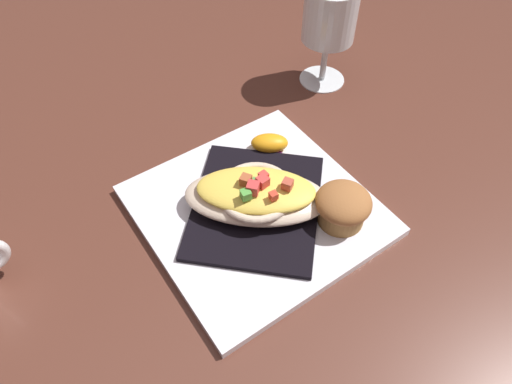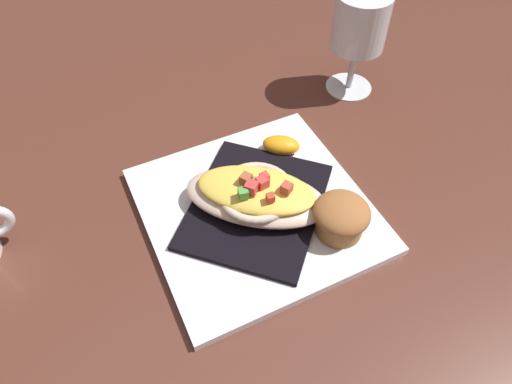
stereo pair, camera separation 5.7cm
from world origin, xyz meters
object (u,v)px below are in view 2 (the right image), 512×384
at_px(stemmed_glass, 360,27).
at_px(orange_garnish, 280,148).
at_px(muffin, 341,217).
at_px(square_plate, 256,210).
at_px(gratin_dish, 256,194).

bearing_deg(stemmed_glass, orange_garnish, 109.23).
bearing_deg(muffin, orange_garnish, -8.04).
bearing_deg(muffin, square_plate, 36.12).
distance_m(square_plate, muffin, 0.11).
bearing_deg(muffin, stemmed_glass, -44.73).
height_order(gratin_dish, orange_garnish, gratin_dish).
relative_size(muffin, orange_garnish, 0.99).
relative_size(gratin_dish, muffin, 2.84).
height_order(square_plate, orange_garnish, orange_garnish).
bearing_deg(gratin_dish, stemmed_glass, -65.06).
relative_size(muffin, stemmed_glass, 0.43).
distance_m(muffin, stemmed_glass, 0.31).
height_order(square_plate, gratin_dish, gratin_dish).
bearing_deg(square_plate, muffin, -143.88).
bearing_deg(stemmed_glass, square_plate, 114.93).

